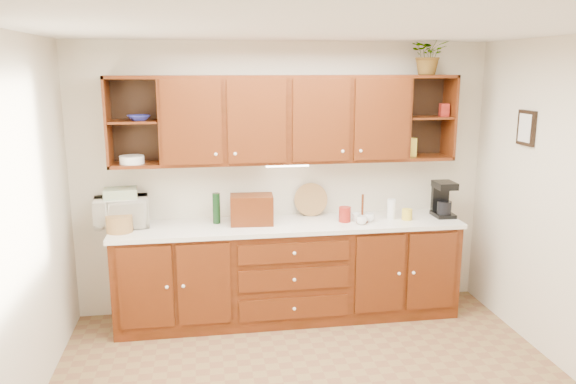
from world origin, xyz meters
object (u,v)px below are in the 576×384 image
object	(u,v)px
microwave	(122,212)
coffee_maker	(443,199)
potted_plant	(429,54)
bread_box	(252,210)

from	to	relation	value
microwave	coffee_maker	distance (m)	3.04
microwave	potted_plant	xyz separation A→B (m)	(2.86, -0.02, 1.41)
bread_box	coffee_maker	bearing A→B (deg)	3.43
coffee_maker	potted_plant	size ratio (longest dim) A/B	0.91
microwave	bread_box	distance (m)	1.18
bread_box	coffee_maker	world-z (taller)	coffee_maker
bread_box	potted_plant	distance (m)	2.19
microwave	potted_plant	world-z (taller)	potted_plant
bread_box	potted_plant	world-z (taller)	potted_plant
bread_box	microwave	bearing A→B (deg)	178.42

